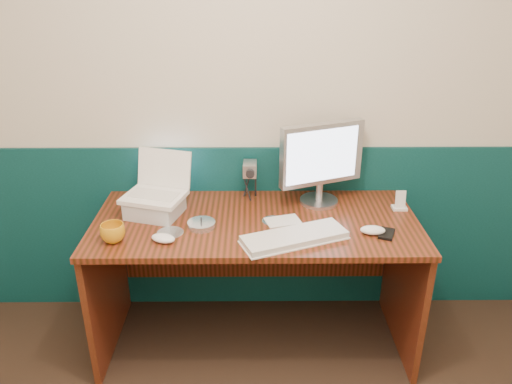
{
  "coord_description": "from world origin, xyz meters",
  "views": [
    {
      "loc": [
        0.02,
        -0.8,
        1.89
      ],
      "look_at": [
        0.04,
        1.23,
        0.97
      ],
      "focal_mm": 35.0,
      "sensor_mm": 36.0,
      "label": 1
    }
  ],
  "objects_px": {
    "monitor": "(321,163)",
    "mug": "(113,233)",
    "desk": "(256,283)",
    "keyboard": "(294,238)",
    "laptop": "(152,177)",
    "camcorder": "(250,180)"
  },
  "relations": [
    {
      "from": "monitor",
      "to": "camcorder",
      "type": "bearing_deg",
      "value": 148.45
    },
    {
      "from": "laptop",
      "to": "camcorder",
      "type": "distance_m",
      "value": 0.53
    },
    {
      "from": "desk",
      "to": "laptop",
      "type": "height_order",
      "value": "laptop"
    },
    {
      "from": "mug",
      "to": "camcorder",
      "type": "bearing_deg",
      "value": 36.96
    },
    {
      "from": "laptop",
      "to": "keyboard",
      "type": "height_order",
      "value": "laptop"
    },
    {
      "from": "laptop",
      "to": "monitor",
      "type": "height_order",
      "value": "monitor"
    },
    {
      "from": "desk",
      "to": "mug",
      "type": "relative_size",
      "value": 14.37
    },
    {
      "from": "laptop",
      "to": "mug",
      "type": "bearing_deg",
      "value": -101.51
    },
    {
      "from": "laptop",
      "to": "desk",
      "type": "bearing_deg",
      "value": 9.29
    },
    {
      "from": "laptop",
      "to": "keyboard",
      "type": "bearing_deg",
      "value": -4.84
    },
    {
      "from": "laptop",
      "to": "camcorder",
      "type": "bearing_deg",
      "value": 39.08
    },
    {
      "from": "monitor",
      "to": "mug",
      "type": "relative_size",
      "value": 4.02
    },
    {
      "from": "camcorder",
      "to": "desk",
      "type": "bearing_deg",
      "value": -82.08
    },
    {
      "from": "laptop",
      "to": "keyboard",
      "type": "xyz_separation_m",
      "value": [
        0.68,
        -0.27,
        -0.19
      ]
    },
    {
      "from": "keyboard",
      "to": "camcorder",
      "type": "bearing_deg",
      "value": 92.05
    },
    {
      "from": "keyboard",
      "to": "camcorder",
      "type": "height_order",
      "value": "camcorder"
    },
    {
      "from": "desk",
      "to": "mug",
      "type": "xyz_separation_m",
      "value": [
        -0.65,
        -0.2,
        0.42
      ]
    },
    {
      "from": "monitor",
      "to": "mug",
      "type": "height_order",
      "value": "monitor"
    },
    {
      "from": "desk",
      "to": "keyboard",
      "type": "bearing_deg",
      "value": -49.11
    },
    {
      "from": "mug",
      "to": "desk",
      "type": "bearing_deg",
      "value": 17.46
    },
    {
      "from": "monitor",
      "to": "mug",
      "type": "bearing_deg",
      "value": -179.42
    },
    {
      "from": "mug",
      "to": "laptop",
      "type": "bearing_deg",
      "value": 61.98
    }
  ]
}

